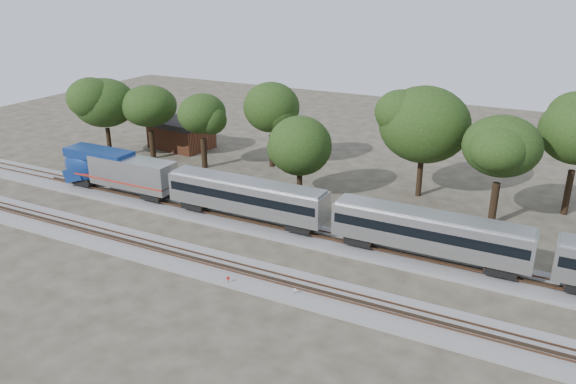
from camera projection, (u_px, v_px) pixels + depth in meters
name	position (u px, v px, depth m)	size (l,w,h in m)	color
ground	(246.00, 253.00, 54.99)	(160.00, 160.00, 0.00)	#383328
track_far	(275.00, 228.00, 59.89)	(160.00, 5.00, 0.73)	slate
track_near	(224.00, 268.00, 51.59)	(160.00, 5.00, 0.73)	slate
train	(547.00, 254.00, 47.53)	(115.00, 3.29, 4.85)	#B9BCC0
switch_stand_red	(228.00, 280.00, 48.75)	(0.31, 0.09, 0.97)	#512D19
switch_stand_white	(295.00, 292.00, 47.06)	(0.28, 0.10, 0.88)	#512D19
switch_lever	(261.00, 289.00, 48.34)	(0.50, 0.30, 0.30)	#512D19
brick_building	(181.00, 134.00, 88.14)	(9.82, 7.46, 4.38)	brown
tree_0	(104.00, 103.00, 81.35)	(8.35, 8.35, 11.77)	black
tree_1	(149.00, 106.00, 80.82)	(8.03, 8.03, 11.32)	black
tree_2	(202.00, 114.00, 76.85)	(7.89, 7.89, 11.13)	black
tree_3	(271.00, 108.00, 77.18)	(8.63, 8.63, 12.17)	black
tree_4	(300.00, 146.00, 66.81)	(6.58, 6.58, 9.27)	black
tree_5	(424.00, 125.00, 66.20)	(9.11, 9.11, 12.85)	black
tree_6	(502.00, 146.00, 58.25)	(8.98, 8.98, 12.66)	black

